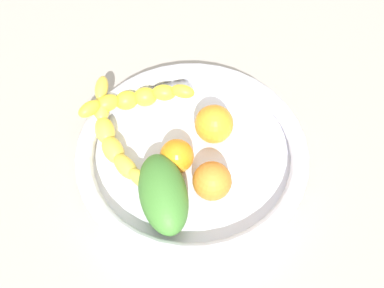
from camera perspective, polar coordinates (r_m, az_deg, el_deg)
The scene contains 8 objects.
kitchen_counter at distance 72.10cm, azimuth 0.00°, elevation -2.86°, with size 120.00×120.00×3.00cm, color #A29C95.
fruit_bowl at distance 68.77cm, azimuth 0.00°, elevation -1.16°, with size 36.47×36.47×4.73cm.
banana_draped_left at distance 69.33cm, azimuth -10.36°, elevation 0.92°, with size 9.87×24.36×3.75cm.
banana_draped_right at distance 72.88cm, azimuth -7.35°, elevation 5.94°, with size 17.83×10.59×4.57cm.
orange_front at distance 65.84cm, azimuth -1.87°, elevation -1.74°, with size 5.27×5.27×5.27cm, color orange.
orange_mid_left at distance 63.47cm, azimuth 2.66°, elevation -4.88°, with size 5.80×5.80×5.80cm, color orange.
orange_mid_right at distance 68.86cm, azimuth 2.91°, elevation 2.64°, with size 6.21×6.21×6.21cm, color orange.
mango_green at distance 62.29cm, azimuth -3.82°, elevation -6.48°, with size 12.96×6.89×6.31cm, color #438333.
Camera 1 is at (24.14, 28.41, 63.21)cm, focal length 40.58 mm.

